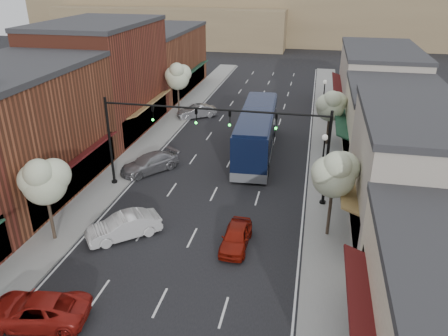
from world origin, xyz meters
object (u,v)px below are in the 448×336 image
Objects in this scene: signal_mast_right at (293,142)px; lamp_post_far at (324,93)px; tree_left_near at (44,180)px; parked_car_e at (197,111)px; parked_car_b at (124,226)px; tree_right_near at (335,173)px; signal_mast_left at (138,131)px; parked_car_c at (150,163)px; red_hatchback at (236,237)px; tree_right_far at (331,105)px; coach_bus at (257,132)px; parked_car_a at (35,310)px; tree_left_far at (178,76)px; lamp_post_near at (323,153)px.

signal_mast_right is 20.19m from lamp_post_far.
tree_left_near is 1.30× the size of parked_car_e.
tree_right_near is at bearing 61.97° from parked_car_b.
signal_mast_left is 1.62× the size of parked_car_c.
signal_mast_left is 11.28m from red_hatchback.
tree_left_near is at bearing -38.73° from parked_car_e.
red_hatchback is at bearing -100.64° from lamp_post_far.
tree_left_near is at bearing -129.69° from tree_right_far.
tree_left_near is 0.42× the size of coach_bus.
tree_right_near is (13.97, -4.05, -0.17)m from signal_mast_left.
red_hatchback is at bearing 8.96° from tree_left_near.
parked_car_a is at bearing -48.44° from parked_car_b.
parked_car_b is at bearing 162.55° from parked_car_a.
signal_mast_left is 18.39m from tree_right_far.
signal_mast_left is 14.55m from tree_right_near.
parked_car_b is at bearing -123.85° from tree_right_far.
parked_car_a is at bearing -142.77° from tree_right_near.
tree_left_far is 4.47m from parked_car_e.
parked_car_c is (2.13, 10.89, -3.48)m from tree_left_near.
tree_right_far is 0.40× the size of coach_bus.
parked_car_e is at bearing -170.29° from lamp_post_far.
parked_car_c is (-1.92, 9.59, -0.02)m from parked_car_b.
tree_right_near is 1.34× the size of lamp_post_near.
tree_right_far is at bearing 143.41° from parked_car_a.
lamp_post_near is at bearing -93.31° from tree_right_far.
parked_car_c is at bearing -147.80° from tree_right_far.
tree_right_near reaches higher than red_hatchback.
signal_mast_left is 4.83m from parked_car_c.
parked_car_b is 9.78m from parked_car_c.
tree_left_far is at bearing 160.13° from tree_right_far.
signal_mast_right is at bearing 133.64° from parked_car_a.
signal_mast_right reaches higher than tree_left_far.
parked_car_b is (-6.18, -15.29, -1.34)m from coach_bus.
coach_bus is (10.23, -9.42, -2.50)m from tree_left_far.
signal_mast_left reaches higher than parked_car_b.
coach_bus is (-6.37, 12.58, -2.35)m from tree_right_near.
parked_car_e reaches higher than parked_car_a.
tree_right_near is at bearing 118.01° from parked_car_a.
lamp_post_near is at bearing 48.95° from signal_mast_right.
tree_right_near reaches higher than lamp_post_near.
parked_car_c reaches higher than parked_car_e.
parked_car_e is at bearing 85.13° from tree_left_near.
tree_right_far is 1.18× the size of parked_car_b.
tree_left_far reaches higher than lamp_post_near.
coach_bus is at bearing 94.16° from red_hatchback.
tree_right_near is 17.56m from parked_car_a.
tree_left_near is at bearing -108.10° from signal_mast_left.
tree_right_near is 1.10× the size of tree_right_far.
tree_left_near reaches higher than lamp_post_near.
signal_mast_left is at bearing -32.42° from parked_car_e.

